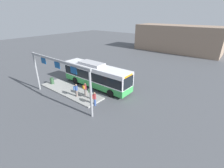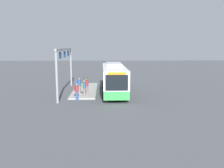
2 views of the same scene
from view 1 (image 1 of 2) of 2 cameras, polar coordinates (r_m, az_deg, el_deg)
ground_plane at (r=23.48m, az=-5.46°, el=-0.85°), size 120.00×120.00×0.00m
platform_curb at (r=22.54m, az=-14.54°, el=-2.42°), size 10.00×2.80×0.16m
bus_main at (r=22.79m, az=-5.65°, el=3.30°), size 10.81×2.74×3.46m
person_boarding at (r=18.40m, az=-6.25°, el=-5.14°), size 0.52×0.60×1.67m
person_waiting_near at (r=19.53m, az=-7.57°, el=-2.89°), size 0.45×0.59×1.67m
person_waiting_mid at (r=20.38m, az=-12.58°, el=-2.08°), size 0.52×0.60×1.67m
person_waiting_far at (r=20.47m, az=-9.52°, el=-1.71°), size 0.36×0.53×1.67m
platform_sign_gantry at (r=19.07m, az=-18.58°, el=4.42°), size 10.67×0.24×5.20m
station_building at (r=48.53m, az=22.13°, el=14.66°), size 21.82×8.00×6.84m
trash_bin at (r=25.32m, az=-20.48°, el=1.07°), size 0.52×0.52×0.90m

